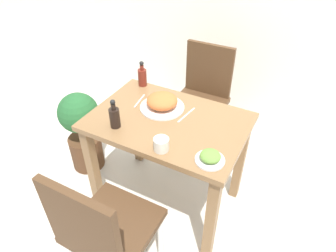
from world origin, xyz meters
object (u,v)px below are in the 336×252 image
object	(u,v)px
drink_cup	(161,144)
sauce_bottle	(142,76)
potted_plant_left	(82,129)
chair_near	(102,229)
food_plate	(162,102)
side_plate	(210,157)
chair_far	(202,94)
condiment_bottle	(115,117)

from	to	relation	value
drink_cup	sauce_bottle	xyz separation A→B (m)	(-0.45, 0.54, 0.03)
sauce_bottle	potted_plant_left	bearing A→B (deg)	-146.81
chair_near	sauce_bottle	size ratio (longest dim) A/B	4.89
food_plate	potted_plant_left	bearing A→B (deg)	-173.34
side_plate	food_plate	bearing A→B (deg)	145.46
side_plate	sauce_bottle	world-z (taller)	sauce_bottle
chair_near	food_plate	xyz separation A→B (m)	(-0.09, 0.78, 0.27)
chair_far	drink_cup	bearing A→B (deg)	-80.87
drink_cup	sauce_bottle	distance (m)	0.71
chair_far	side_plate	distance (m)	1.07
chair_far	sauce_bottle	distance (m)	0.61
drink_cup	chair_far	bearing A→B (deg)	99.13
drink_cup	potted_plant_left	world-z (taller)	drink_cup
chair_far	drink_cup	xyz separation A→B (m)	(0.16, -0.99, 0.27)
chair_far	condiment_bottle	xyz separation A→B (m)	(-0.18, -0.93, 0.30)
food_plate	potted_plant_left	distance (m)	0.80
chair_far	sauce_bottle	world-z (taller)	sauce_bottle
potted_plant_left	food_plate	bearing A→B (deg)	6.66
chair_near	food_plate	distance (m)	0.83
condiment_bottle	drink_cup	bearing A→B (deg)	-8.75
chair_near	drink_cup	distance (m)	0.52
side_plate	drink_cup	size ratio (longest dim) A/B	1.84
chair_far	side_plate	size ratio (longest dim) A/B	5.86
side_plate	potted_plant_left	size ratio (longest dim) A/B	0.23
drink_cup	potted_plant_left	size ratio (longest dim) A/B	0.12
side_plate	sauce_bottle	xyz separation A→B (m)	(-0.72, 0.50, 0.05)
side_plate	potted_plant_left	bearing A→B (deg)	168.46
side_plate	drink_cup	xyz separation A→B (m)	(-0.26, -0.04, 0.01)
food_plate	sauce_bottle	size ratio (longest dim) A/B	1.53
chair_near	side_plate	size ratio (longest dim) A/B	5.86
side_plate	drink_cup	bearing A→B (deg)	-171.51
condiment_bottle	chair_far	bearing A→B (deg)	79.21
chair_near	side_plate	xyz separation A→B (m)	(0.36, 0.47, 0.25)
chair_far	drink_cup	world-z (taller)	chair_far
sauce_bottle	potted_plant_left	distance (m)	0.66
drink_cup	condiment_bottle	distance (m)	0.34
food_plate	side_plate	bearing A→B (deg)	-34.54
chair_near	condiment_bottle	bearing A→B (deg)	-63.89
sauce_bottle	chair_near	bearing A→B (deg)	-70.06
food_plate	side_plate	world-z (taller)	food_plate
condiment_bottle	potted_plant_left	xyz separation A→B (m)	(-0.53, 0.22, -0.44)
potted_plant_left	condiment_bottle	bearing A→B (deg)	-22.37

